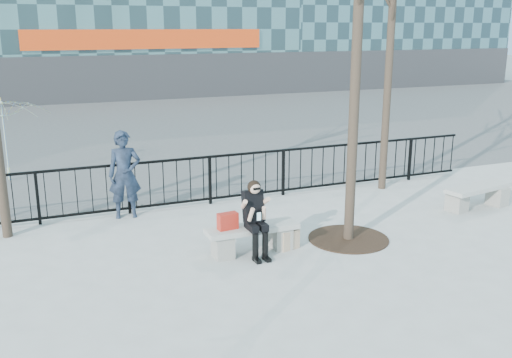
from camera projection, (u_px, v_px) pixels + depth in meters
name	position (u px, v px, depth m)	size (l,w,h in m)	color
ground	(252.00, 252.00, 10.06)	(120.00, 120.00, 0.00)	gray
street_surface	(115.00, 123.00, 23.45)	(60.00, 23.00, 0.01)	#474747
railing	(201.00, 181.00, 12.59)	(14.00, 0.06, 1.10)	black
tree_grate	(348.00, 239.00, 10.67)	(1.50, 1.50, 0.02)	black
bench_main	(252.00, 236.00, 9.98)	(1.65, 0.46, 0.49)	slate
bench_second	(478.00, 194.00, 12.43)	(1.70, 0.47, 0.51)	slate
seated_woman	(256.00, 219.00, 9.74)	(0.50, 0.64, 1.34)	black
handbag	(228.00, 221.00, 9.75)	(0.35, 0.16, 0.29)	#AF2015
shopping_bag	(290.00, 240.00, 10.16)	(0.37, 0.14, 0.35)	#CCB590
standing_man	(125.00, 175.00, 11.70)	(0.67, 0.44, 1.82)	black
vendor_umbrella	(4.00, 140.00, 14.39)	(2.34, 2.39, 2.15)	yellow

